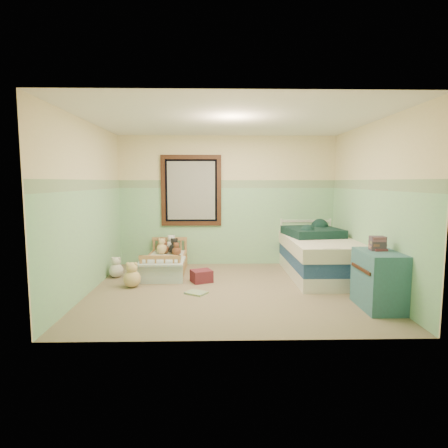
{
  "coord_description": "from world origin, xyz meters",
  "views": [
    {
      "loc": [
        -0.23,
        -5.45,
        1.62
      ],
      "look_at": [
        -0.1,
        0.35,
        0.96
      ],
      "focal_mm": 29.85,
      "sensor_mm": 36.0,
      "label": 1
    }
  ],
  "objects_px": {
    "floor_book": "(196,293)",
    "plush_floor_tan": "(132,279)",
    "toddler_bed_frame": "(166,268)",
    "red_pillow": "(201,276)",
    "twin_bed_frame": "(319,270)",
    "plush_floor_cream": "(116,271)",
    "dresser": "(379,280)"
  },
  "relations": [
    {
      "from": "toddler_bed_frame",
      "to": "plush_floor_cream",
      "type": "relative_size",
      "value": 5.64
    },
    {
      "from": "twin_bed_frame",
      "to": "dresser",
      "type": "height_order",
      "value": "dresser"
    },
    {
      "from": "red_pillow",
      "to": "toddler_bed_frame",
      "type": "bearing_deg",
      "value": 137.96
    },
    {
      "from": "plush_floor_cream",
      "to": "red_pillow",
      "type": "bearing_deg",
      "value": -12.42
    },
    {
      "from": "plush_floor_tan",
      "to": "floor_book",
      "type": "bearing_deg",
      "value": -19.59
    },
    {
      "from": "plush_floor_cream",
      "to": "dresser",
      "type": "height_order",
      "value": "dresser"
    },
    {
      "from": "toddler_bed_frame",
      "to": "red_pillow",
      "type": "distance_m",
      "value": 0.89
    },
    {
      "from": "floor_book",
      "to": "plush_floor_tan",
      "type": "bearing_deg",
      "value": -167.28
    },
    {
      "from": "red_pillow",
      "to": "floor_book",
      "type": "bearing_deg",
      "value": -94.82
    },
    {
      "from": "toddler_bed_frame",
      "to": "plush_floor_tan",
      "type": "height_order",
      "value": "plush_floor_tan"
    },
    {
      "from": "plush_floor_cream",
      "to": "floor_book",
      "type": "xyz_separation_m",
      "value": [
        1.41,
        -0.96,
        -0.11
      ]
    },
    {
      "from": "plush_floor_cream",
      "to": "floor_book",
      "type": "distance_m",
      "value": 1.71
    },
    {
      "from": "plush_floor_tan",
      "to": "dresser",
      "type": "relative_size",
      "value": 0.36
    },
    {
      "from": "dresser",
      "to": "floor_book",
      "type": "relative_size",
      "value": 2.56
    },
    {
      "from": "twin_bed_frame",
      "to": "red_pillow",
      "type": "bearing_deg",
      "value": -170.51
    },
    {
      "from": "twin_bed_frame",
      "to": "red_pillow",
      "type": "distance_m",
      "value": 2.04
    },
    {
      "from": "plush_floor_cream",
      "to": "floor_book",
      "type": "height_order",
      "value": "plush_floor_cream"
    },
    {
      "from": "twin_bed_frame",
      "to": "floor_book",
      "type": "distance_m",
      "value": 2.29
    },
    {
      "from": "plush_floor_tan",
      "to": "red_pillow",
      "type": "height_order",
      "value": "plush_floor_tan"
    },
    {
      "from": "twin_bed_frame",
      "to": "red_pillow",
      "type": "xyz_separation_m",
      "value": [
        -2.01,
        -0.34,
        -0.01
      ]
    },
    {
      "from": "twin_bed_frame",
      "to": "red_pillow",
      "type": "height_order",
      "value": "twin_bed_frame"
    },
    {
      "from": "floor_book",
      "to": "dresser",
      "type": "bearing_deg",
      "value": 16.49
    },
    {
      "from": "twin_bed_frame",
      "to": "dresser",
      "type": "bearing_deg",
      "value": -79.37
    },
    {
      "from": "toddler_bed_frame",
      "to": "red_pillow",
      "type": "xyz_separation_m",
      "value": [
        0.66,
        -0.59,
        0.01
      ]
    },
    {
      "from": "toddler_bed_frame",
      "to": "plush_floor_tan",
      "type": "distance_m",
      "value": 0.96
    },
    {
      "from": "red_pillow",
      "to": "plush_floor_cream",
      "type": "bearing_deg",
      "value": 167.58
    },
    {
      "from": "plush_floor_tan",
      "to": "red_pillow",
      "type": "xyz_separation_m",
      "value": [
        1.06,
        0.28,
        -0.03
      ]
    },
    {
      "from": "twin_bed_frame",
      "to": "dresser",
      "type": "relative_size",
      "value": 2.78
    },
    {
      "from": "toddler_bed_frame",
      "to": "dresser",
      "type": "distance_m",
      "value": 3.55
    },
    {
      "from": "plush_floor_cream",
      "to": "red_pillow",
      "type": "relative_size",
      "value": 0.76
    },
    {
      "from": "plush_floor_cream",
      "to": "plush_floor_tan",
      "type": "xyz_separation_m",
      "value": [
        0.4,
        -0.6,
        0.01
      ]
    },
    {
      "from": "plush_floor_tan",
      "to": "twin_bed_frame",
      "type": "bearing_deg",
      "value": 11.35
    }
  ]
}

